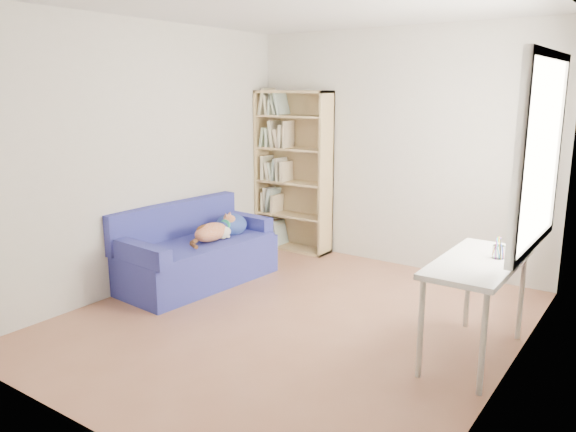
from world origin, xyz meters
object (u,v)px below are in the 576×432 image
object	(u,v)px
sofa	(197,253)
pen_cup	(499,250)
bookshelf	(293,178)
desk	(478,271)

from	to	relation	value
sofa	pen_cup	xyz separation A→B (m)	(2.95, 0.06, 0.50)
sofa	pen_cup	size ratio (longest dim) A/B	10.42
sofa	bookshelf	distance (m)	1.68
bookshelf	sofa	bearing A→B (deg)	-94.37
bookshelf	desk	world-z (taller)	bookshelf
sofa	bookshelf	world-z (taller)	bookshelf
desk	sofa	bearing A→B (deg)	178.93
sofa	bookshelf	size ratio (longest dim) A/B	0.87
pen_cup	bookshelf	bearing A→B (deg)	151.86
desk	pen_cup	world-z (taller)	pen_cup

